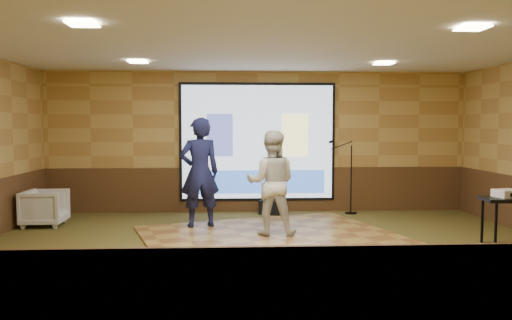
{
  "coord_description": "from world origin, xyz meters",
  "views": [
    {
      "loc": [
        -0.57,
        -7.16,
        1.86
      ],
      "look_at": [
        -0.17,
        0.81,
        1.3
      ],
      "focal_mm": 35.0,
      "sensor_mm": 36.0,
      "label": 1
    }
  ],
  "objects": [
    {
      "name": "ground",
      "position": [
        0.0,
        0.0,
        0.0
      ],
      "size": [
        9.0,
        9.0,
        0.0
      ],
      "primitive_type": "plane",
      "color": "#333E1C",
      "rests_on": "ground"
    },
    {
      "name": "room_shell",
      "position": [
        0.0,
        0.0,
        2.09
      ],
      "size": [
        9.04,
        7.04,
        3.02
      ],
      "color": "tan",
      "rests_on": "ground"
    },
    {
      "name": "wainscot_back",
      "position": [
        0.0,
        3.48,
        0.47
      ],
      "size": [
        9.0,
        0.04,
        0.95
      ],
      "primitive_type": "cube",
      "color": "#4C3119",
      "rests_on": "ground"
    },
    {
      "name": "wainscot_front",
      "position": [
        0.0,
        -3.48,
        0.47
      ],
      "size": [
        9.0,
        0.04,
        0.95
      ],
      "primitive_type": "cube",
      "color": "#4C3119",
      "rests_on": "ground"
    },
    {
      "name": "projector_screen",
      "position": [
        0.0,
        3.44,
        1.47
      ],
      "size": [
        3.32,
        0.06,
        2.52
      ],
      "color": "black",
      "rests_on": "room_shell"
    },
    {
      "name": "downlight_nw",
      "position": [
        -2.2,
        1.8,
        2.97
      ],
      "size": [
        0.32,
        0.32,
        0.02
      ],
      "primitive_type": "cube",
      "color": "#FFECBF",
      "rests_on": "room_shell"
    },
    {
      "name": "downlight_ne",
      "position": [
        2.2,
        1.8,
        2.97
      ],
      "size": [
        0.32,
        0.32,
        0.02
      ],
      "primitive_type": "cube",
      "color": "#FFECBF",
      "rests_on": "room_shell"
    },
    {
      "name": "downlight_sw",
      "position": [
        -2.2,
        -1.5,
        2.97
      ],
      "size": [
        0.32,
        0.32,
        0.02
      ],
      "primitive_type": "cube",
      "color": "#FFECBF",
      "rests_on": "room_shell"
    },
    {
      "name": "downlight_se",
      "position": [
        2.2,
        -1.5,
        2.97
      ],
      "size": [
        0.32,
        0.32,
        0.02
      ],
      "primitive_type": "cube",
      "color": "#FFECBF",
      "rests_on": "room_shell"
    },
    {
      "name": "dance_floor",
      "position": [
        0.08,
        1.03,
        0.01
      ],
      "size": [
        4.84,
        4.22,
        0.03
      ],
      "primitive_type": "cube",
      "rotation": [
        0.0,
        0.0,
        0.32
      ],
      "color": "olive",
      "rests_on": "ground"
    },
    {
      "name": "player_left",
      "position": [
        -1.13,
        1.8,
        1.01
      ],
      "size": [
        0.81,
        0.64,
        1.97
      ],
      "primitive_type": "imported",
      "rotation": [
        0.0,
        0.0,
        3.4
      ],
      "color": "#151843",
      "rests_on": "dance_floor"
    },
    {
      "name": "player_right",
      "position": [
        0.1,
        1.08,
        0.9
      ],
      "size": [
        0.92,
        0.76,
        1.74
      ],
      "primitive_type": "imported",
      "rotation": [
        0.0,
        0.0,
        3.01
      ],
      "color": "beige",
      "rests_on": "dance_floor"
    },
    {
      "name": "projector",
      "position": [
        3.16,
        -0.64,
        0.94
      ],
      "size": [
        0.35,
        0.32,
        0.1
      ],
      "primitive_type": "cube",
      "rotation": [
        0.0,
        0.0,
        0.22
      ],
      "color": "white",
      "rests_on": "av_table"
    },
    {
      "name": "mic_stand",
      "position": [
        1.9,
        3.13,
        0.49
      ],
      "size": [
        0.61,
        0.25,
        1.55
      ],
      "rotation": [
        0.0,
        0.0,
        -0.27
      ],
      "color": "black",
      "rests_on": "ground"
    },
    {
      "name": "banquet_chair",
      "position": [
        -4.0,
        2.13,
        0.34
      ],
      "size": [
        0.76,
        0.74,
        0.67
      ],
      "primitive_type": "imported",
      "rotation": [
        0.0,
        0.0,
        1.6
      ],
      "color": "gray",
      "rests_on": "ground"
    },
    {
      "name": "duffel_bag",
      "position": [
        0.28,
        3.15,
        0.15
      ],
      "size": [
        0.55,
        0.45,
        0.29
      ],
      "primitive_type": "cube",
      "rotation": [
        0.0,
        0.0,
        -0.34
      ],
      "color": "black",
      "rests_on": "ground"
    }
  ]
}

